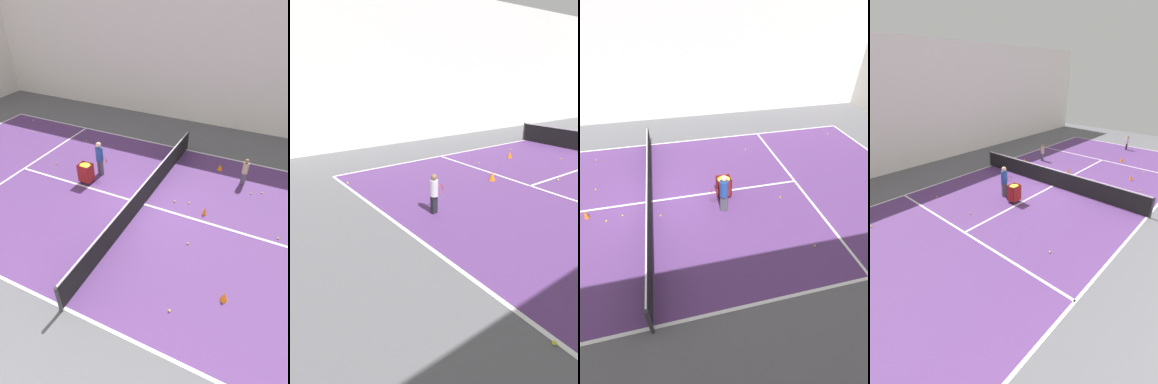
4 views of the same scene
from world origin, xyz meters
The scene contains 33 objects.
ground_plane centered at (0.00, 0.00, 0.00)m, with size 34.95×34.95×0.00m, color #5B5B60.
court_playing_area centered at (0.00, 0.00, 0.00)m, with size 10.40×23.32×0.00m.
line_baseline_near centered at (0.00, -11.66, 0.01)m, with size 10.40×0.10×0.00m, color white.
line_sideline_left centered at (-5.20, 0.00, 0.01)m, with size 0.10×23.32×0.00m, color white.
line_sideline_right centered at (5.20, 0.00, 0.01)m, with size 0.10×23.32×0.00m, color white.
line_service_near centered at (0.00, -6.41, 0.01)m, with size 10.40×0.10×0.00m, color white.
line_service_far centered at (0.00, 6.41, 0.01)m, with size 10.40×0.10×0.00m, color white.
line_centre_service centered at (0.00, 0.00, 0.01)m, with size 0.10×12.83×0.00m, color white.
hall_enclosure_right centered at (9.09, 0.00, 3.98)m, with size 0.15×31.25×7.97m.
tennis_net centered at (0.00, 0.00, 0.53)m, with size 10.70×0.10×1.03m.
player_near_baseline centered at (-0.25, -10.47, 0.67)m, with size 0.28×0.56×1.16m.
coach_at_net centered at (1.20, 2.80, 0.94)m, with size 0.43×0.69×1.64m.
child_midcourt centered at (3.24, -3.31, 0.72)m, with size 0.27×0.27×1.26m.
ball_cart centered at (0.33, 3.00, 0.66)m, with size 0.48×0.57×0.95m.
training_cone_0 centered at (0.44, -2.39, 0.17)m, with size 0.18×0.18×0.34m, color orange.
training_cone_1 centered at (-3.01, -3.98, 0.16)m, with size 0.22×0.22×0.32m, color orange.
training_cone_2 centered at (3.98, -2.12, 0.15)m, with size 0.26×0.26×0.29m, color orange.
training_cone_3 centered at (-1.23, -7.07, 0.17)m, with size 0.25×0.25×0.33m, color orange.
tennis_ball_0 centered at (3.71, 5.37, 0.04)m, with size 0.07×0.07×0.07m, color yellow.
tennis_ball_2 centered at (2.58, -3.80, 0.04)m, with size 0.07×0.07×0.07m, color yellow.
tennis_ball_3 centered at (1.00, 5.28, 0.04)m, with size 0.07×0.07×0.07m, color yellow.
tennis_ball_4 centered at (4.38, -11.75, 0.04)m, with size 0.07×0.07×0.07m, color yellow.
tennis_ball_5 centered at (0.27, -5.13, 0.04)m, with size 0.07×0.07×0.07m, color yellow.
tennis_ball_6 centered at (0.83, -1.64, 0.04)m, with size 0.07×0.07×0.07m, color yellow.
tennis_ball_7 centered at (3.28, 8.86, 0.04)m, with size 0.07×0.07×0.07m, color yellow.
tennis_ball_9 centered at (5.24, -5.35, 0.04)m, with size 0.07×0.07×0.07m, color yellow.
tennis_ball_10 centered at (-3.38, 5.10, 0.04)m, with size 0.07×0.07×0.07m, color yellow.
tennis_ball_11 centered at (-4.02, -2.71, 0.04)m, with size 0.07×0.07×0.07m, color yellow.
tennis_ball_12 centered at (0.67, -1.07, 0.04)m, with size 0.07×0.07×0.07m, color yellow.
tennis_ball_13 centered at (2.85, -4.22, 0.04)m, with size 0.07×0.07×0.07m, color yellow.
tennis_ball_14 centered at (1.00, 0.35, 0.04)m, with size 0.07×0.07×0.07m, color yellow.
tennis_ball_15 centered at (-3.16, -5.83, 0.04)m, with size 0.07×0.07×0.07m, color yellow.
tennis_ball_16 centered at (-1.35, -2.34, 0.04)m, with size 0.07×0.07×0.07m, color yellow.
Camera 4 is at (-7.50, 11.59, 6.08)m, focal length 24.00 mm.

